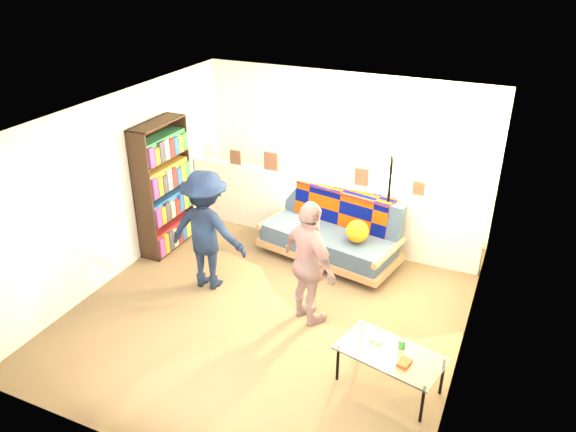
# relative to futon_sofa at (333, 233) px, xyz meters

# --- Properties ---
(ground) EXTENTS (5.00, 5.00, 0.00)m
(ground) POSITION_rel_futon_sofa_xyz_m (-0.25, -1.37, -0.39)
(ground) COLOR brown
(ground) RESTS_ON ground
(room_shell) EXTENTS (4.60, 5.05, 2.45)m
(room_shell) POSITION_rel_futon_sofa_xyz_m (-0.25, -0.90, 1.28)
(room_shell) COLOR silver
(room_shell) RESTS_ON ground
(half_wall_ledge) EXTENTS (4.45, 0.15, 1.00)m
(half_wall_ledge) POSITION_rel_futon_sofa_xyz_m (-0.25, 0.43, 0.11)
(half_wall_ledge) COLOR silver
(half_wall_ledge) RESTS_ON ground
(ledge_decor) EXTENTS (2.97, 0.02, 0.45)m
(ledge_decor) POSITION_rel_futon_sofa_xyz_m (-0.48, 0.41, 0.79)
(ledge_decor) COLOR brown
(ledge_decor) RESTS_ON half_wall_ledge
(futon_sofa) EXTENTS (2.07, 1.25, 0.83)m
(futon_sofa) POSITION_rel_futon_sofa_xyz_m (0.00, 0.00, 0.00)
(futon_sofa) COLOR #A4784F
(futon_sofa) RESTS_ON ground
(bookshelf) EXTENTS (0.32, 0.95, 1.89)m
(bookshelf) POSITION_rel_futon_sofa_xyz_m (-2.33, -0.67, 0.49)
(bookshelf) COLOR black
(bookshelf) RESTS_ON ground
(coffee_table) EXTENTS (1.14, 0.79, 0.54)m
(coffee_table) POSITION_rel_futon_sofa_xyz_m (1.42, -2.19, 0.02)
(coffee_table) COLOR black
(coffee_table) RESTS_ON ground
(floor_lamp) EXTENTS (0.37, 0.30, 1.67)m
(floor_lamp) POSITION_rel_futon_sofa_xyz_m (0.71, 0.22, 0.80)
(floor_lamp) COLOR black
(floor_lamp) RESTS_ON ground
(person_left) EXTENTS (1.06, 0.64, 1.60)m
(person_left) POSITION_rel_futon_sofa_xyz_m (-1.23, -1.31, 0.41)
(person_left) COLOR black
(person_left) RESTS_ON ground
(person_right) EXTENTS (0.97, 0.80, 1.54)m
(person_right) POSITION_rel_futon_sofa_xyz_m (0.25, -1.49, 0.38)
(person_right) COLOR pink
(person_right) RESTS_ON ground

